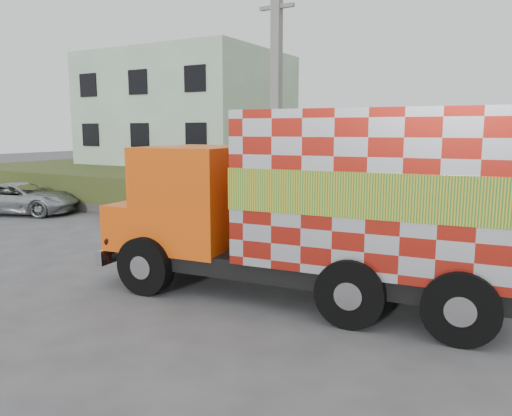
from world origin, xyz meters
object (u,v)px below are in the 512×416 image
Objects in this scene: cow at (135,249)px; utility_pole at (276,108)px; pedestrian at (354,160)px; suv at (21,198)px; cargo_truck at (323,204)px.

utility_pole is at bearing 70.40° from cow.
cow is 0.92× the size of pedestrian.
cow is (-0.32, -6.35, -3.42)m from utility_pole.
pedestrian is (12.60, 3.81, 1.71)m from suv.
suv is 13.27m from pedestrian.
cargo_truck is at bearing -6.39° from cow.
utility_pole is at bearing 119.88° from cargo_truck.
cargo_truck is (3.96, -5.57, -2.16)m from utility_pole.
suv is (-10.16, 4.26, -0.02)m from cow.
utility_pole is at bearing 45.96° from pedestrian.
utility_pole is 4.78× the size of pedestrian.
cargo_truck is 5.53× the size of cow.
cargo_truck is 7.53m from pedestrian.
pedestrian is (2.43, 8.07, 1.68)m from cow.
suv is at bearing 160.92° from cargo_truck.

